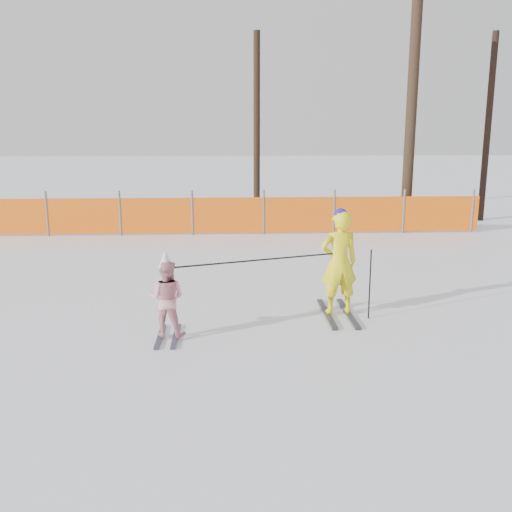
{
  "coord_description": "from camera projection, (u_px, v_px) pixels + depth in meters",
  "views": [
    {
      "loc": [
        -0.42,
        -7.96,
        2.86
      ],
      "look_at": [
        0.0,
        0.5,
        1.0
      ],
      "focal_mm": 40.0,
      "sensor_mm": 36.0,
      "label": 1
    }
  ],
  "objects": [
    {
      "name": "ground",
      "position": [
        258.0,
        329.0,
        8.4
      ],
      "size": [
        120.0,
        120.0,
        0.0
      ],
      "primitive_type": "plane",
      "color": "white",
      "rests_on": "ground"
    },
    {
      "name": "child",
      "position": [
        167.0,
        298.0,
        7.96
      ],
      "size": [
        0.6,
        0.98,
        1.27
      ],
      "color": "black",
      "rests_on": "ground"
    },
    {
      "name": "tree_trunks",
      "position": [
        386.0,
        122.0,
        17.48
      ],
      "size": [
        7.49,
        2.87,
        6.57
      ],
      "color": "#332316",
      "rests_on": "ground"
    },
    {
      "name": "safety_fence",
      "position": [
        195.0,
        215.0,
        15.94
      ],
      "size": [
        16.2,
        0.06,
        1.25
      ],
      "color": "#595960",
      "rests_on": "ground"
    },
    {
      "name": "adult",
      "position": [
        339.0,
        263.0,
        8.89
      ],
      "size": [
        0.64,
        1.48,
        1.71
      ],
      "color": "black",
      "rests_on": "ground"
    },
    {
      "name": "ski_poles",
      "position": [
        293.0,
        268.0,
        8.5
      ],
      "size": [
        2.94,
        0.83,
        1.1
      ],
      "color": "black",
      "rests_on": "ground"
    }
  ]
}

